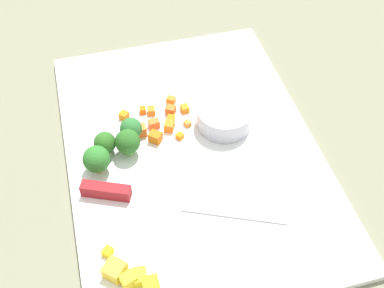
% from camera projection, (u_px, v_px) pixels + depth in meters
% --- Properties ---
extents(ground_plane, '(4.00, 4.00, 0.00)m').
position_uv_depth(ground_plane, '(192.00, 153.00, 0.75)').
color(ground_plane, gray).
extents(cutting_board, '(0.52, 0.37, 0.01)m').
position_uv_depth(cutting_board, '(192.00, 151.00, 0.75)').
color(cutting_board, white).
rests_on(cutting_board, ground_plane).
extents(prep_bowl, '(0.09, 0.09, 0.03)m').
position_uv_depth(prep_bowl, '(224.00, 116.00, 0.76)').
color(prep_bowl, '#B7B4C2').
rests_on(prep_bowl, cutting_board).
extents(chef_knife, '(0.13, 0.27, 0.02)m').
position_uv_depth(chef_knife, '(143.00, 197.00, 0.68)').
color(chef_knife, silver).
rests_on(chef_knife, cutting_board).
extents(carrot_dice_0, '(0.02, 0.02, 0.01)m').
position_uv_depth(carrot_dice_0, '(171.00, 110.00, 0.79)').
color(carrot_dice_0, orange).
rests_on(carrot_dice_0, cutting_board).
extents(carrot_dice_1, '(0.01, 0.01, 0.01)m').
position_uv_depth(carrot_dice_1, '(180.00, 136.00, 0.75)').
color(carrot_dice_1, orange).
rests_on(carrot_dice_1, cutting_board).
extents(carrot_dice_2, '(0.02, 0.02, 0.01)m').
position_uv_depth(carrot_dice_2, '(124.00, 116.00, 0.78)').
color(carrot_dice_2, orange).
rests_on(carrot_dice_2, cutting_board).
extents(carrot_dice_3, '(0.01, 0.01, 0.01)m').
position_uv_depth(carrot_dice_3, '(131.00, 125.00, 0.77)').
color(carrot_dice_3, orange).
rests_on(carrot_dice_3, cutting_board).
extents(carrot_dice_4, '(0.01, 0.02, 0.01)m').
position_uv_depth(carrot_dice_4, '(154.00, 124.00, 0.77)').
color(carrot_dice_4, orange).
rests_on(carrot_dice_4, cutting_board).
extents(carrot_dice_5, '(0.01, 0.01, 0.01)m').
position_uv_depth(carrot_dice_5, '(151.00, 111.00, 0.79)').
color(carrot_dice_5, orange).
rests_on(carrot_dice_5, cutting_board).
extents(carrot_dice_6, '(0.02, 0.02, 0.02)m').
position_uv_depth(carrot_dice_6, '(140.00, 131.00, 0.75)').
color(carrot_dice_6, orange).
rests_on(carrot_dice_6, cutting_board).
extents(carrot_dice_7, '(0.01, 0.01, 0.01)m').
position_uv_depth(carrot_dice_7, '(171.00, 119.00, 0.78)').
color(carrot_dice_7, orange).
rests_on(carrot_dice_7, cutting_board).
extents(carrot_dice_8, '(0.02, 0.02, 0.02)m').
position_uv_depth(carrot_dice_8, '(155.00, 137.00, 0.75)').
color(carrot_dice_8, orange).
rests_on(carrot_dice_8, cutting_board).
extents(carrot_dice_9, '(0.02, 0.02, 0.01)m').
position_uv_depth(carrot_dice_9, '(169.00, 126.00, 0.76)').
color(carrot_dice_9, orange).
rests_on(carrot_dice_9, cutting_board).
extents(carrot_dice_10, '(0.01, 0.01, 0.01)m').
position_uv_depth(carrot_dice_10, '(187.00, 123.00, 0.77)').
color(carrot_dice_10, orange).
rests_on(carrot_dice_10, cutting_board).
extents(carrot_dice_11, '(0.01, 0.01, 0.01)m').
position_uv_depth(carrot_dice_11, '(185.00, 109.00, 0.79)').
color(carrot_dice_11, orange).
rests_on(carrot_dice_11, cutting_board).
extents(carrot_dice_12, '(0.02, 0.02, 0.01)m').
position_uv_depth(carrot_dice_12, '(171.00, 100.00, 0.80)').
color(carrot_dice_12, orange).
rests_on(carrot_dice_12, cutting_board).
extents(carrot_dice_13, '(0.01, 0.01, 0.01)m').
position_uv_depth(carrot_dice_13, '(143.00, 110.00, 0.79)').
color(carrot_dice_13, orange).
rests_on(carrot_dice_13, cutting_board).
extents(pepper_dice_0, '(0.02, 0.02, 0.02)m').
position_uv_depth(pepper_dice_0, '(129.00, 280.00, 0.59)').
color(pepper_dice_0, yellow).
rests_on(pepper_dice_0, cutting_board).
extents(pepper_dice_1, '(0.03, 0.03, 0.02)m').
position_uv_depth(pepper_dice_1, '(115.00, 270.00, 0.60)').
color(pepper_dice_1, yellow).
rests_on(pepper_dice_1, cutting_board).
extents(pepper_dice_2, '(0.02, 0.02, 0.02)m').
position_uv_depth(pepper_dice_2, '(151.00, 285.00, 0.59)').
color(pepper_dice_2, yellow).
rests_on(pepper_dice_2, cutting_board).
extents(pepper_dice_3, '(0.02, 0.02, 0.01)m').
position_uv_depth(pepper_dice_3, '(108.00, 252.00, 0.62)').
color(pepper_dice_3, yellow).
rests_on(pepper_dice_3, cutting_board).
extents(pepper_dice_4, '(0.02, 0.02, 0.02)m').
position_uv_depth(pepper_dice_4, '(140.00, 277.00, 0.60)').
color(pepper_dice_4, yellow).
rests_on(pepper_dice_4, cutting_board).
extents(broccoli_floret_0, '(0.03, 0.03, 0.04)m').
position_uv_depth(broccoli_floret_0, '(131.00, 129.00, 0.74)').
color(broccoli_floret_0, '#94BD66').
rests_on(broccoli_floret_0, cutting_board).
extents(broccoli_floret_1, '(0.03, 0.03, 0.04)m').
position_uv_depth(broccoli_floret_1, '(105.00, 143.00, 0.72)').
color(broccoli_floret_1, '#8CB05D').
rests_on(broccoli_floret_1, cutting_board).
extents(broccoli_floret_2, '(0.04, 0.04, 0.04)m').
position_uv_depth(broccoli_floret_2, '(128.00, 142.00, 0.72)').
color(broccoli_floret_2, '#7FC359').
rests_on(broccoli_floret_2, cutting_board).
extents(broccoli_floret_3, '(0.04, 0.04, 0.04)m').
position_uv_depth(broccoli_floret_3, '(97.00, 159.00, 0.70)').
color(broccoli_floret_3, '#98BC55').
rests_on(broccoli_floret_3, cutting_board).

